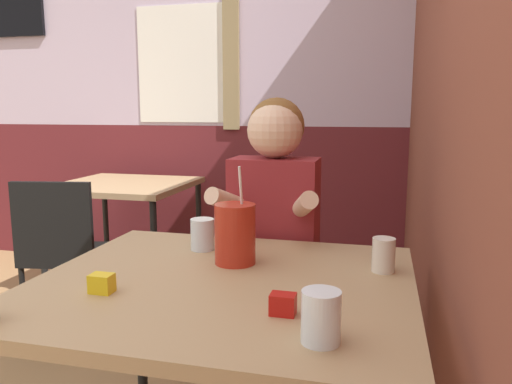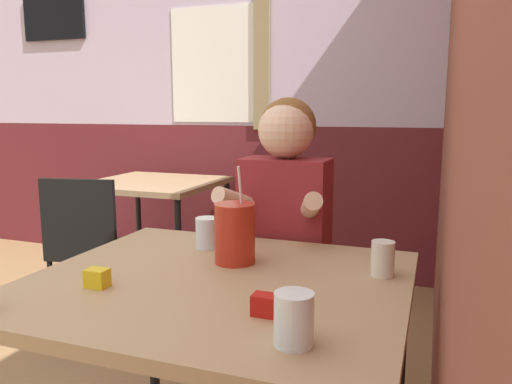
% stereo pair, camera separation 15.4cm
% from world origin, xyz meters
% --- Properties ---
extents(brick_wall_right, '(0.08, 4.72, 2.70)m').
position_xyz_m(brick_wall_right, '(1.40, 1.36, 1.35)').
color(brick_wall_right, brown).
rests_on(brick_wall_right, ground_plane).
extents(back_wall, '(5.74, 0.09, 2.70)m').
position_xyz_m(back_wall, '(-0.01, 2.75, 1.36)').
color(back_wall, silver).
rests_on(back_wall, ground_plane).
extents(main_table, '(1.06, 0.94, 0.74)m').
position_xyz_m(main_table, '(0.77, 0.44, 0.68)').
color(main_table, tan).
rests_on(main_table, ground_plane).
extents(background_table, '(0.83, 0.81, 0.74)m').
position_xyz_m(background_table, '(-0.45, 2.10, 0.67)').
color(background_table, tan).
rests_on(background_table, ground_plane).
extents(chair_near_window, '(0.47, 0.47, 0.87)m').
position_xyz_m(chair_near_window, '(-0.39, 1.34, 0.52)').
color(chair_near_window, black).
rests_on(chair_near_window, ground_plane).
extents(person_seated, '(0.42, 0.41, 1.27)m').
position_xyz_m(person_seated, '(0.79, 1.05, 0.68)').
color(person_seated, maroon).
rests_on(person_seated, ground_plane).
extents(cocktail_pitcher, '(0.13, 0.13, 0.31)m').
position_xyz_m(cocktail_pitcher, '(0.76, 0.60, 0.84)').
color(cocktail_pitcher, '#B22819').
rests_on(cocktail_pitcher, main_table).
extents(glass_near_pitcher, '(0.08, 0.08, 0.11)m').
position_xyz_m(glass_near_pitcher, '(1.08, 0.13, 0.80)').
color(glass_near_pitcher, silver).
rests_on(glass_near_pitcher, main_table).
extents(glass_far_side, '(0.07, 0.07, 0.10)m').
position_xyz_m(glass_far_side, '(1.21, 0.63, 0.80)').
color(glass_far_side, silver).
rests_on(glass_far_side, main_table).
extents(glass_by_brick, '(0.08, 0.08, 0.11)m').
position_xyz_m(glass_by_brick, '(0.61, 0.72, 0.80)').
color(glass_by_brick, silver).
rests_on(glass_by_brick, main_table).
extents(condiment_ketchup, '(0.06, 0.04, 0.05)m').
position_xyz_m(condiment_ketchup, '(0.98, 0.25, 0.77)').
color(condiment_ketchup, '#B7140F').
rests_on(condiment_ketchup, main_table).
extents(condiment_mustard, '(0.06, 0.04, 0.05)m').
position_xyz_m(condiment_mustard, '(0.49, 0.27, 0.77)').
color(condiment_mustard, yellow).
rests_on(condiment_mustard, main_table).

